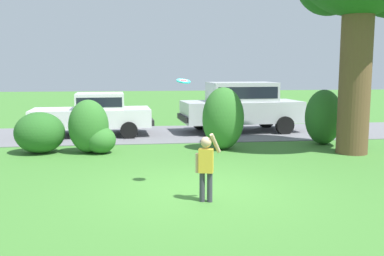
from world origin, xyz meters
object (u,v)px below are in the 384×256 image
at_px(parked_sedan, 94,113).
at_px(frisbee, 183,81).
at_px(parked_suv, 241,104).
at_px(child_thrower, 206,163).

bearing_deg(parked_sedan, frisbee, -71.44).
height_order(parked_sedan, parked_suv, parked_suv).
xyz_separation_m(parked_sedan, parked_suv, (5.53, 0.26, 0.23)).
bearing_deg(frisbee, parked_suv, 68.18).
height_order(parked_sedan, frisbee, frisbee).
height_order(parked_suv, frisbee, frisbee).
bearing_deg(frisbee, parked_sedan, 108.56).
relative_size(parked_sedan, child_thrower, 3.49).
xyz_separation_m(parked_sedan, child_thrower, (2.78, -8.37, -0.13)).
bearing_deg(frisbee, child_thrower, -72.99).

